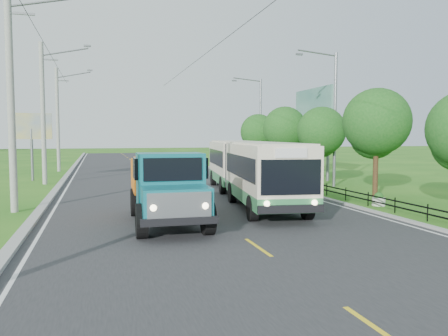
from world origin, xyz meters
name	(u,v)px	position (x,y,z in m)	size (l,w,h in m)	color
ground	(258,248)	(0.00, 0.00, 0.00)	(240.00, 240.00, 0.00)	#226217
road	(163,182)	(0.00, 20.00, 0.01)	(14.00, 120.00, 0.02)	#28282B
curb_left	(60,184)	(-7.20, 20.00, 0.07)	(0.40, 120.00, 0.15)	#9E9E99
curb_right	(253,179)	(7.15, 20.00, 0.05)	(0.30, 120.00, 0.10)	#9E9E99
edge_line_left	(69,185)	(-6.65, 20.00, 0.02)	(0.12, 120.00, 0.00)	silver
edge_line_right	(247,179)	(6.65, 20.00, 0.02)	(0.12, 120.00, 0.00)	silver
centre_dash	(258,247)	(0.00, 0.00, 0.02)	(0.12, 2.20, 0.00)	yellow
railing_right	(296,183)	(8.00, 14.00, 0.30)	(0.04, 40.00, 0.60)	black
pole_near	(12,98)	(-8.26, 9.00, 5.09)	(3.51, 0.32, 10.00)	gray
pole_mid	(44,113)	(-8.26, 21.00, 5.09)	(3.51, 0.32, 10.00)	gray
pole_far	(58,119)	(-8.26, 33.00, 5.09)	(3.51, 0.32, 10.00)	gray
tree_third	(376,126)	(9.86, 8.14, 3.99)	(3.60, 3.62, 6.00)	#382314
tree_fourth	(321,134)	(9.86, 14.14, 3.59)	(3.24, 3.31, 5.40)	#382314
tree_fifth	(285,131)	(9.86, 20.14, 3.85)	(3.48, 3.52, 5.80)	#382314
tree_back	(258,134)	(9.86, 26.14, 3.65)	(3.30, 3.36, 5.50)	#382314
streetlight_mid	(333,114)	(10.64, 14.00, 4.90)	(3.02, 0.20, 9.07)	slate
streetlight_far	(259,121)	(10.64, 28.00, 4.90)	(3.02, 0.20, 9.07)	slate
planter_near	(379,200)	(8.60, 6.00, 0.29)	(0.64, 0.64, 0.67)	silver
planter_mid	(305,183)	(8.60, 14.00, 0.29)	(0.64, 0.64, 0.67)	silver
planter_far	(261,174)	(8.60, 22.00, 0.29)	(0.64, 0.64, 0.67)	silver
billboard_left	(31,130)	(-9.50, 24.00, 3.87)	(3.00, 0.20, 5.20)	slate
billboard_right	(313,113)	(12.30, 20.00, 5.34)	(0.24, 6.00, 7.30)	slate
bus	(249,165)	(3.28, 10.19, 1.83)	(4.68, 15.96, 3.04)	#327D47
dump_truck	(167,183)	(-2.09, 4.49, 1.58)	(2.82, 6.75, 2.80)	#136974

